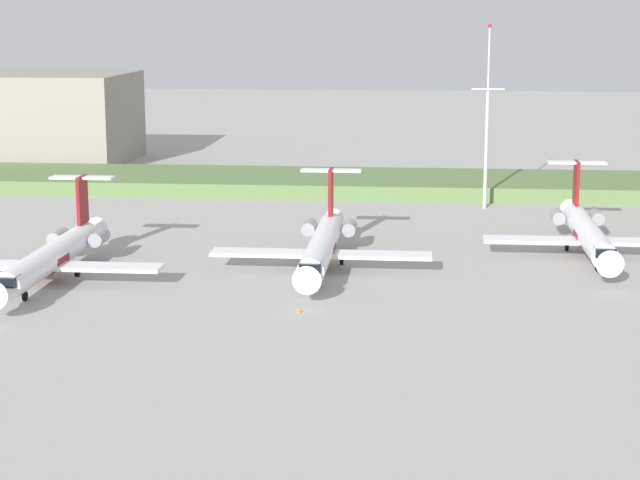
% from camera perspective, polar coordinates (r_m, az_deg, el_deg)
% --- Properties ---
extents(ground_plane, '(500.00, 500.00, 0.00)m').
position_cam_1_polar(ground_plane, '(133.00, 0.71, 0.26)').
color(ground_plane, '#9E9B96').
extents(grass_berm, '(320.00, 20.00, 2.07)m').
position_cam_1_polar(grass_berm, '(166.85, 1.68, 2.96)').
color(grass_berm, '#597542').
rests_on(grass_berm, ground).
extents(regional_jet_nearest, '(22.81, 31.00, 9.00)m').
position_cam_1_polar(regional_jet_nearest, '(113.28, -13.62, -0.78)').
color(regional_jet_nearest, white).
rests_on(regional_jet_nearest, ground).
extents(regional_jet_second, '(22.81, 31.00, 9.00)m').
position_cam_1_polar(regional_jet_second, '(115.41, 0.12, -0.22)').
color(regional_jet_second, white).
rests_on(regional_jet_second, ground).
extents(regional_jet_third, '(22.81, 31.00, 9.00)m').
position_cam_1_polar(regional_jet_third, '(125.40, 13.59, 0.41)').
color(regional_jet_third, white).
rests_on(regional_jet_third, ground).
extents(antenna_mast, '(4.40, 0.50, 24.78)m').
position_cam_1_polar(antenna_mast, '(151.36, 8.57, 5.46)').
color(antenna_mast, '#B2B2B7').
rests_on(antenna_mast, ground).
extents(safety_cone_front_marker, '(0.44, 0.44, 0.55)m').
position_cam_1_polar(safety_cone_front_marker, '(98.68, -1.09, -3.64)').
color(safety_cone_front_marker, orange).
rests_on(safety_cone_front_marker, ground).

